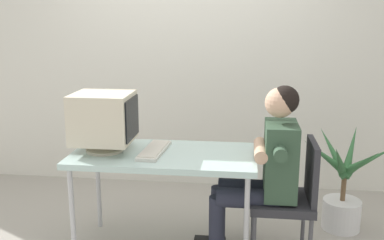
# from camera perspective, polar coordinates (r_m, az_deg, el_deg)

# --- Properties ---
(wall_back) EXTENTS (8.00, 0.10, 3.00)m
(wall_back) POSITION_cam_1_polar(r_m,az_deg,el_deg) (4.43, 3.50, 10.40)
(wall_back) COLOR silver
(wall_back) RESTS_ON ground_plane
(desk) EXTENTS (1.33, 0.68, 0.76)m
(desk) POSITION_cam_1_polar(r_m,az_deg,el_deg) (3.24, -3.61, -5.14)
(desk) COLOR #B7B7BC
(desk) RESTS_ON ground_plane
(crt_monitor) EXTENTS (0.43, 0.39, 0.43)m
(crt_monitor) POSITION_cam_1_polar(r_m,az_deg,el_deg) (3.26, -11.27, 0.21)
(crt_monitor) COLOR beige
(crt_monitor) RESTS_ON desk
(keyboard) EXTENTS (0.18, 0.48, 0.03)m
(keyboard) POSITION_cam_1_polar(r_m,az_deg,el_deg) (3.24, -4.87, -3.87)
(keyboard) COLOR silver
(keyboard) RESTS_ON desk
(office_chair) EXTENTS (0.44, 0.44, 0.88)m
(office_chair) POSITION_cam_1_polar(r_m,az_deg,el_deg) (3.26, 12.64, -9.21)
(office_chair) COLOR #4C4C51
(office_chair) RESTS_ON ground_plane
(person_seated) EXTENTS (0.72, 0.57, 1.27)m
(person_seated) POSITION_cam_1_polar(r_m,az_deg,el_deg) (3.17, 9.23, -5.87)
(person_seated) COLOR #334C38
(person_seated) RESTS_ON ground_plane
(potted_plant) EXTENTS (0.74, 0.60, 0.85)m
(potted_plant) POSITION_cam_1_polar(r_m,az_deg,el_deg) (3.86, 18.87, -8.54)
(potted_plant) COLOR silver
(potted_plant) RESTS_ON ground_plane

